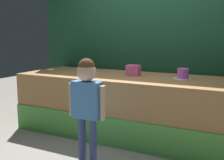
% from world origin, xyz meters
% --- Properties ---
extents(ground_plane, '(12.00, 12.00, 0.00)m').
position_xyz_m(ground_plane, '(0.00, 0.00, 0.00)').
color(ground_plane, gray).
extents(stage_platform, '(3.37, 1.16, 0.87)m').
position_xyz_m(stage_platform, '(0.00, 0.56, 0.43)').
color(stage_platform, '#B27F4C').
rests_on(stage_platform, ground_plane).
extents(curtain_backdrop, '(4.05, 0.08, 2.64)m').
position_xyz_m(curtain_backdrop, '(0.00, 1.24, 1.32)').
color(curtain_backdrop, '#19472D').
rests_on(curtain_backdrop, ground_plane).
extents(child_figure, '(0.47, 0.21, 1.21)m').
position_xyz_m(child_figure, '(-0.07, -0.53, 0.78)').
color(child_figure, '#3F4C8C').
rests_on(child_figure, ground_plane).
extents(pink_box, '(0.20, 0.16, 0.16)m').
position_xyz_m(pink_box, '(0.00, 0.62, 0.95)').
color(pink_box, '#E25B9E').
rests_on(pink_box, stage_platform).
extents(donut, '(0.13, 0.13, 0.03)m').
position_xyz_m(donut, '(-1.43, 0.50, 0.88)').
color(donut, beige).
rests_on(donut, stage_platform).
extents(cake_left, '(0.26, 0.26, 0.14)m').
position_xyz_m(cake_left, '(-0.72, 0.56, 0.91)').
color(cake_left, silver).
rests_on(cake_left, stage_platform).
extents(cake_center, '(0.26, 0.26, 0.15)m').
position_xyz_m(cake_center, '(0.72, 0.63, 0.93)').
color(cake_center, white).
rests_on(cake_center, stage_platform).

